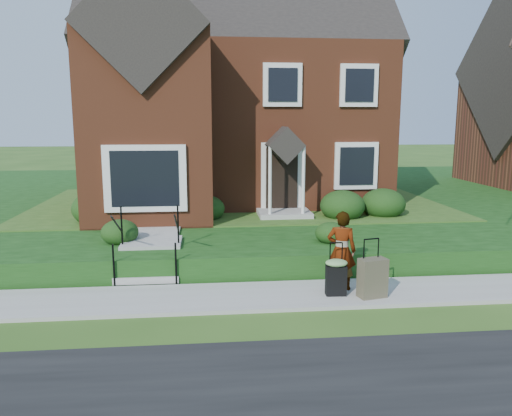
{
  "coord_description": "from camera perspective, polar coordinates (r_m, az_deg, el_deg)",
  "views": [
    {
      "loc": [
        -1.17,
        -9.55,
        3.56
      ],
      "look_at": [
        -0.01,
        2.0,
        1.5
      ],
      "focal_mm": 35.0,
      "sensor_mm": 36.0,
      "label": 1
    }
  ],
  "objects": [
    {
      "name": "ground",
      "position": [
        10.26,
        1.2,
        -10.23
      ],
      "size": [
        120.0,
        120.0,
        0.0
      ],
      "primitive_type": "plane",
      "color": "#2D5119",
      "rests_on": "ground"
    },
    {
      "name": "woman",
      "position": [
        10.46,
        9.74,
        -4.79
      ],
      "size": [
        0.7,
        0.57,
        1.64
      ],
      "primitive_type": "imported",
      "rotation": [
        0.0,
        0.0,
        2.8
      ],
      "color": "#999999",
      "rests_on": "sidewalk"
    },
    {
      "name": "suitcase_black",
      "position": [
        10.18,
        9.15,
        -7.56
      ],
      "size": [
        0.47,
        0.39,
        1.08
      ],
      "rotation": [
        0.0,
        0.0,
        -0.06
      ],
      "color": "black",
      "rests_on": "sidewalk"
    },
    {
      "name": "walkway",
      "position": [
        14.9,
        -10.74,
        -1.43
      ],
      "size": [
        1.2,
        6.0,
        0.06
      ],
      "primitive_type": "cube",
      "color": "#9E9B93",
      "rests_on": "terrace"
    },
    {
      "name": "sidewalk",
      "position": [
        10.24,
        1.2,
        -10.02
      ],
      "size": [
        60.0,
        1.6,
        0.08
      ],
      "primitive_type": "cube",
      "color": "#9E9B93",
      "rests_on": "ground"
    },
    {
      "name": "terrace",
      "position": [
        21.34,
        8.36,
        1.2
      ],
      "size": [
        44.0,
        20.0,
        0.6
      ],
      "primitive_type": "cube",
      "color": "#143A10",
      "rests_on": "ground"
    },
    {
      "name": "suitcase_olive",
      "position": [
        10.22,
        13.17,
        -7.77
      ],
      "size": [
        0.6,
        0.42,
        1.18
      ],
      "rotation": [
        0.0,
        0.0,
        0.23
      ],
      "color": "brown",
      "rests_on": "sidewalk"
    },
    {
      "name": "front_steps",
      "position": [
        11.88,
        -12.01,
        -5.2
      ],
      "size": [
        1.4,
        2.02,
        1.5
      ],
      "color": "#9E9B93",
      "rests_on": "ground"
    },
    {
      "name": "foundation_shrubs",
      "position": [
        14.65,
        -1.24,
        0.28
      ],
      "size": [
        10.03,
        4.21,
        1.07
      ],
      "color": "black",
      "rests_on": "terrace"
    },
    {
      "name": "main_house",
      "position": [
        19.25,
        -2.95,
        15.15
      ],
      "size": [
        10.4,
        10.2,
        9.4
      ],
      "color": "brown",
      "rests_on": "terrace"
    }
  ]
}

